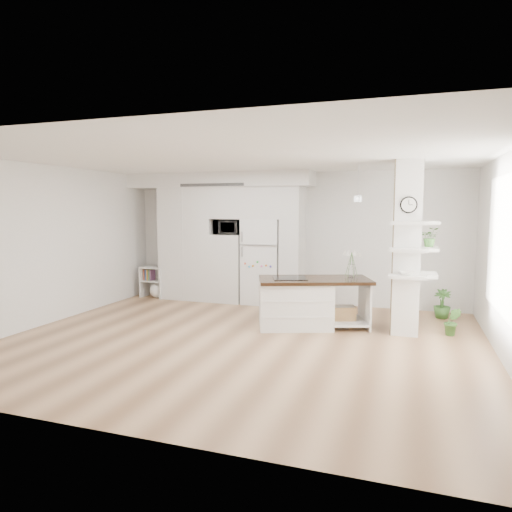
% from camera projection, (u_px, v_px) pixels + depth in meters
% --- Properties ---
extents(floor, '(7.00, 6.00, 0.01)m').
position_uv_depth(floor, '(242.00, 341.00, 6.81)').
color(floor, tan).
rests_on(floor, ground).
extents(room, '(7.04, 6.04, 2.72)m').
position_uv_depth(room, '(241.00, 216.00, 6.61)').
color(room, white).
rests_on(room, ground).
extents(cabinet_wall, '(4.00, 0.71, 2.70)m').
position_uv_depth(cabinet_wall, '(221.00, 230.00, 9.63)').
color(cabinet_wall, white).
rests_on(cabinet_wall, floor).
extents(refrigerator, '(0.78, 0.69, 1.75)m').
position_uv_depth(refrigerator, '(263.00, 261.00, 9.41)').
color(refrigerator, white).
rests_on(refrigerator, floor).
extents(column, '(0.69, 0.90, 2.70)m').
position_uv_depth(column, '(413.00, 249.00, 6.97)').
color(column, silver).
rests_on(column, floor).
extents(window, '(0.00, 2.40, 2.40)m').
position_uv_depth(window, '(504.00, 245.00, 5.82)').
color(window, white).
rests_on(window, room).
extents(pendant_light, '(0.12, 0.12, 0.10)m').
position_uv_depth(pendant_light, '(362.00, 197.00, 6.18)').
color(pendant_light, white).
rests_on(pendant_light, room).
extents(kitchen_island, '(2.00, 1.43, 1.39)m').
position_uv_depth(kitchen_island, '(302.00, 301.00, 7.56)').
color(kitchen_island, white).
rests_on(kitchen_island, floor).
extents(bookshelf, '(0.61, 0.39, 0.68)m').
position_uv_depth(bookshelf, '(155.00, 284.00, 10.07)').
color(bookshelf, white).
rests_on(bookshelf, floor).
extents(floor_plant_a, '(0.25, 0.21, 0.45)m').
position_uv_depth(floor_plant_a, '(452.00, 322.00, 7.05)').
color(floor_plant_a, '#386A2A').
rests_on(floor_plant_a, floor).
extents(floor_plant_b, '(0.32, 0.32, 0.52)m').
position_uv_depth(floor_plant_b, '(442.00, 304.00, 8.18)').
color(floor_plant_b, '#386A2A').
rests_on(floor_plant_b, floor).
extents(microwave, '(0.54, 0.37, 0.30)m').
position_uv_depth(microwave, '(228.00, 227.00, 9.52)').
color(microwave, '#2D2D2D').
rests_on(microwave, cabinet_wall).
extents(shelf_plant, '(0.27, 0.23, 0.30)m').
position_uv_depth(shelf_plant, '(430.00, 237.00, 7.03)').
color(shelf_plant, '#386A2A').
rests_on(shelf_plant, column).
extents(decor_bowl, '(0.22, 0.22, 0.05)m').
position_uv_depth(decor_bowl, '(406.00, 273.00, 6.82)').
color(decor_bowl, white).
rests_on(decor_bowl, column).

